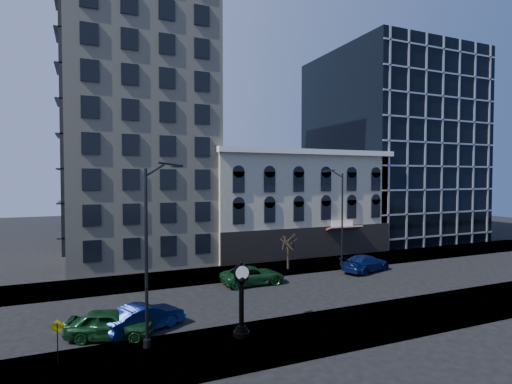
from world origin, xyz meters
name	(u,v)px	position (x,y,z in m)	size (l,w,h in m)	color
ground	(253,297)	(0.00, 0.00, 0.00)	(160.00, 160.00, 0.00)	black
sidewalk_far	(220,274)	(0.00, 8.00, 0.06)	(160.00, 6.00, 0.12)	gray
sidewalk_near	(305,334)	(0.00, -8.00, 0.06)	(160.00, 6.00, 0.12)	gray
cream_tower	(138,89)	(-6.11, 18.88, 19.32)	(15.90, 15.40, 42.50)	#BAB396
victorian_row	(292,204)	(12.00, 15.89, 6.00)	(22.60, 11.19, 12.50)	#B5B095
glass_office	(390,147)	(32.00, 20.91, 14.00)	(20.00, 20.15, 28.00)	black
street_clock	(241,302)	(-3.63, -6.95, 2.07)	(0.98, 0.98, 4.32)	black
street_lamp_near	(159,204)	(-8.15, -6.18, 7.80)	(2.55, 1.06, 10.17)	black
street_lamp_far	(335,192)	(11.86, 6.26, 7.79)	(2.52, 1.17, 10.16)	black
bare_tree_far	(288,237)	(6.81, 7.04, 3.30)	(2.47, 2.47, 4.23)	black
warning_sign	(57,333)	(-13.16, -6.52, 1.61)	(0.70, 0.10, 2.16)	black
car_near_a	(111,324)	(-10.57, -4.06, 0.84)	(1.98, 4.91, 1.67)	#143F1E
car_near_b	(144,317)	(-8.64, -3.63, 0.81)	(1.72, 4.94, 1.63)	#0C194C
car_far_a	(253,275)	(1.48, 3.51, 0.78)	(2.58, 5.59, 1.55)	#143F1E
car_far_b	(366,263)	(13.56, 3.46, 0.83)	(2.33, 5.73, 1.66)	#0C194C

